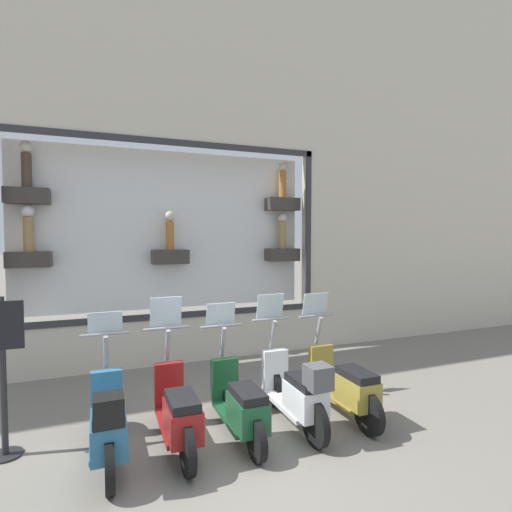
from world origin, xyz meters
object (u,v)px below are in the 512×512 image
at_px(scooter_teal_4, 108,423).
at_px(scooter_red_3, 178,412).
at_px(scooter_olive_0, 344,386).
at_px(scooter_green_2, 240,404).
at_px(scooter_white_1, 297,392).
at_px(shop_sign_post, 3,370).

bearing_deg(scooter_teal_4, scooter_red_3, -85.15).
bearing_deg(scooter_red_3, scooter_olive_0, -90.05).
xyz_separation_m(scooter_olive_0, scooter_green_2, (-0.01, 1.54, -0.02)).
xyz_separation_m(scooter_green_2, scooter_red_3, (0.01, 0.77, 0.03)).
distance_m(scooter_red_3, scooter_teal_4, 0.77).
relative_size(scooter_green_2, scooter_red_3, 0.99).
bearing_deg(scooter_green_2, scooter_olive_0, -89.75).
height_order(scooter_red_3, scooter_teal_4, scooter_red_3).
height_order(scooter_white_1, shop_sign_post, shop_sign_post).
distance_m(scooter_olive_0, scooter_teal_4, 3.08).
xyz_separation_m(scooter_red_3, scooter_teal_4, (-0.07, 0.77, 0.03)).
relative_size(scooter_white_1, scooter_red_3, 1.00).
relative_size(scooter_white_1, scooter_teal_4, 1.00).
xyz_separation_m(scooter_white_1, shop_sign_post, (0.63, 3.40, 0.51)).
height_order(scooter_white_1, scooter_green_2, scooter_white_1).
distance_m(scooter_green_2, scooter_red_3, 0.77).
bearing_deg(scooter_red_3, scooter_teal_4, 94.85).
xyz_separation_m(scooter_olive_0, scooter_teal_4, (-0.06, 3.08, 0.03)).
height_order(scooter_teal_4, shop_sign_post, shop_sign_post).
height_order(scooter_olive_0, scooter_white_1, scooter_white_1).
distance_m(scooter_white_1, scooter_green_2, 0.77).
bearing_deg(shop_sign_post, scooter_white_1, -100.52).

